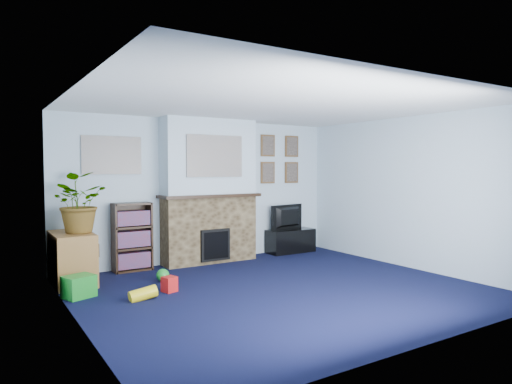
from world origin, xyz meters
TOP-DOWN VIEW (x-y plane):
  - floor at (0.00, 0.00)m, footprint 5.00×4.50m
  - ceiling at (0.00, 0.00)m, footprint 5.00×4.50m
  - wall_back at (0.00, 2.25)m, footprint 5.00×0.04m
  - wall_front at (0.00, -2.25)m, footprint 5.00×0.04m
  - wall_left at (-2.50, 0.00)m, footprint 0.04×4.50m
  - wall_right at (2.50, 0.00)m, footprint 0.04×4.50m
  - chimney_breast at (0.00, 2.05)m, footprint 1.72×0.50m
  - collage_main at (0.00, 1.84)m, footprint 1.00×0.03m
  - collage_left at (-1.55, 2.23)m, footprint 0.90×0.03m
  - portrait_tl at (1.30, 2.23)m, footprint 0.30×0.03m
  - portrait_tr at (1.85, 2.23)m, footprint 0.30×0.03m
  - portrait_bl at (1.30, 2.23)m, footprint 0.30×0.03m
  - portrait_br at (1.85, 2.23)m, footprint 0.30×0.03m
  - tv_stand at (1.68, 2.03)m, footprint 0.92×0.39m
  - television at (1.68, 2.05)m, footprint 0.80×0.25m
  - bookshelf at (-1.30, 2.11)m, footprint 0.58×0.28m
  - sideboard at (-2.24, 1.75)m, footprint 0.50×0.91m
  - potted_plant at (-2.19, 1.70)m, footprint 0.97×0.98m
  - mantel_clock at (-0.09, 2.00)m, footprint 0.10×0.06m
  - mantel_candle at (0.26, 2.00)m, footprint 0.05×0.05m
  - mantel_teddy at (-0.60, 2.00)m, footprint 0.15×0.15m
  - mantel_can at (0.72, 2.00)m, footprint 0.06×0.06m
  - green_crate at (-2.30, 1.00)m, footprint 0.41×0.37m
  - toy_ball at (-1.15, 1.19)m, footprint 0.18×0.18m
  - toy_block at (-1.27, 0.65)m, footprint 0.20×0.20m
  - toy_tube at (-1.67, 0.48)m, footprint 0.34×0.15m

SIDE VIEW (x-z plane):
  - floor at x=0.00m, z-range -0.01..0.01m
  - toy_tube at x=-1.67m, z-range -0.03..0.17m
  - toy_ball at x=-1.15m, z-range 0.00..0.18m
  - toy_block at x=-1.27m, z-range 0.01..0.21m
  - green_crate at x=-2.30m, z-range 0.00..0.28m
  - tv_stand at x=1.68m, z-range 0.01..0.44m
  - sideboard at x=-2.24m, z-range 0.00..0.70m
  - bookshelf at x=-1.30m, z-range -0.02..1.03m
  - television at x=1.68m, z-range 0.43..0.89m
  - potted_plant at x=-2.19m, z-range 0.70..1.53m
  - chimney_breast at x=0.00m, z-range -0.02..2.38m
  - wall_back at x=0.00m, z-range 0.00..2.40m
  - wall_front at x=0.00m, z-range 0.00..2.40m
  - wall_left at x=-2.50m, z-range 0.00..2.40m
  - wall_right at x=2.50m, z-range 0.00..2.40m
  - mantel_can at x=0.72m, z-range 1.15..1.27m
  - mantel_teddy at x=-0.60m, z-range 1.14..1.29m
  - mantel_clock at x=-0.09m, z-range 1.15..1.29m
  - mantel_candle at x=0.26m, z-range 1.15..1.31m
  - portrait_bl at x=1.30m, z-range 1.30..1.70m
  - portrait_br at x=1.85m, z-range 1.30..1.70m
  - collage_left at x=-1.55m, z-range 1.49..2.07m
  - collage_main at x=0.00m, z-range 1.44..2.12m
  - portrait_tl at x=1.30m, z-range 1.80..2.20m
  - portrait_tr at x=1.85m, z-range 1.80..2.20m
  - ceiling at x=0.00m, z-range 2.40..2.40m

